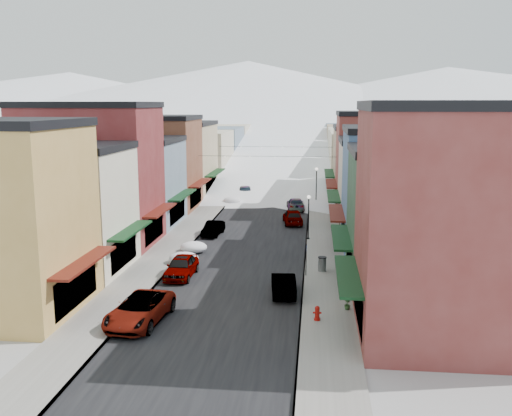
% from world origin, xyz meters
% --- Properties ---
extents(ground, '(600.00, 600.00, 0.00)m').
position_xyz_m(ground, '(0.00, 0.00, 0.00)').
color(ground, gray).
rests_on(ground, ground).
extents(road, '(10.00, 160.00, 0.01)m').
position_xyz_m(road, '(0.00, 60.00, 0.01)').
color(road, black).
rests_on(road, ground).
extents(sidewalk_left, '(3.20, 160.00, 0.15)m').
position_xyz_m(sidewalk_left, '(-6.60, 60.00, 0.07)').
color(sidewalk_left, gray).
rests_on(sidewalk_left, ground).
extents(sidewalk_right, '(3.20, 160.00, 0.15)m').
position_xyz_m(sidewalk_right, '(6.60, 60.00, 0.07)').
color(sidewalk_right, gray).
rests_on(sidewalk_right, ground).
extents(curb_left, '(0.10, 160.00, 0.15)m').
position_xyz_m(curb_left, '(-5.05, 60.00, 0.07)').
color(curb_left, slate).
rests_on(curb_left, ground).
extents(curb_right, '(0.10, 160.00, 0.15)m').
position_xyz_m(curb_right, '(5.05, 60.00, 0.07)').
color(curb_right, slate).
rests_on(curb_right, ground).
extents(bldg_l_cream, '(11.30, 8.20, 9.50)m').
position_xyz_m(bldg_l_cream, '(-13.19, 12.50, 4.76)').
color(bldg_l_cream, beige).
rests_on(bldg_l_cream, ground).
extents(bldg_l_brick_near, '(12.30, 8.20, 12.50)m').
position_xyz_m(bldg_l_brick_near, '(-13.69, 20.50, 6.26)').
color(bldg_l_brick_near, maroon).
rests_on(bldg_l_brick_near, ground).
extents(bldg_l_grayblue, '(11.30, 9.20, 9.00)m').
position_xyz_m(bldg_l_grayblue, '(-13.19, 29.00, 4.51)').
color(bldg_l_grayblue, slate).
rests_on(bldg_l_grayblue, ground).
extents(bldg_l_brick_far, '(13.30, 9.20, 11.00)m').
position_xyz_m(bldg_l_brick_far, '(-14.19, 38.00, 5.51)').
color(bldg_l_brick_far, brown).
rests_on(bldg_l_brick_far, ground).
extents(bldg_l_tan, '(11.30, 11.20, 10.00)m').
position_xyz_m(bldg_l_tan, '(-13.19, 48.00, 5.01)').
color(bldg_l_tan, tan).
rests_on(bldg_l_tan, ground).
extents(bldg_r_brick_near, '(12.30, 9.20, 12.50)m').
position_xyz_m(bldg_r_brick_near, '(13.69, 3.00, 6.26)').
color(bldg_r_brick_near, maroon).
rests_on(bldg_r_brick_near, ground).
extents(bldg_r_green, '(11.30, 9.20, 9.50)m').
position_xyz_m(bldg_r_green, '(13.19, 12.00, 4.76)').
color(bldg_r_green, '#1F4029').
rests_on(bldg_r_green, ground).
extents(bldg_r_blue, '(11.30, 9.20, 10.50)m').
position_xyz_m(bldg_r_blue, '(13.19, 21.00, 5.26)').
color(bldg_r_blue, '#3E608D').
rests_on(bldg_r_blue, ground).
extents(bldg_r_cream, '(12.30, 9.20, 9.00)m').
position_xyz_m(bldg_r_cream, '(13.69, 30.00, 4.51)').
color(bldg_r_cream, beige).
rests_on(bldg_r_cream, ground).
extents(bldg_r_brick_far, '(13.30, 9.20, 11.50)m').
position_xyz_m(bldg_r_brick_far, '(14.19, 39.00, 5.76)').
color(bldg_r_brick_far, maroon).
rests_on(bldg_r_brick_far, ground).
extents(bldg_r_tan, '(11.30, 11.20, 9.50)m').
position_xyz_m(bldg_r_tan, '(13.19, 49.00, 4.76)').
color(bldg_r_tan, '#8F7A5E').
rests_on(bldg_r_tan, ground).
extents(distant_blocks, '(34.00, 55.00, 8.00)m').
position_xyz_m(distant_blocks, '(0.00, 83.00, 4.00)').
color(distant_blocks, gray).
rests_on(distant_blocks, ground).
extents(mountain_ridge, '(670.00, 340.00, 34.00)m').
position_xyz_m(mountain_ridge, '(-19.47, 277.18, 14.36)').
color(mountain_ridge, silver).
rests_on(mountain_ridge, ground).
extents(overhead_cables, '(16.40, 15.04, 0.04)m').
position_xyz_m(overhead_cables, '(0.00, 47.50, 6.20)').
color(overhead_cables, black).
rests_on(overhead_cables, ground).
extents(car_white_suv, '(3.18, 5.95, 1.59)m').
position_xyz_m(car_white_suv, '(-4.08, 3.00, 0.79)').
color(car_white_suv, silver).
rests_on(car_white_suv, ground).
extents(car_silver_sedan, '(1.93, 4.63, 1.57)m').
position_xyz_m(car_silver_sedan, '(-3.75, 11.83, 0.78)').
color(car_silver_sedan, gray).
rests_on(car_silver_sedan, ground).
extents(car_dark_hatch, '(1.73, 4.11, 1.32)m').
position_xyz_m(car_dark_hatch, '(-3.80, 25.08, 0.66)').
color(car_dark_hatch, black).
rests_on(car_dark_hatch, ground).
extents(car_silver_wagon, '(2.65, 5.22, 1.45)m').
position_xyz_m(car_silver_wagon, '(-3.50, 47.34, 0.73)').
color(car_silver_wagon, '#9A9CA2').
rests_on(car_silver_wagon, ground).
extents(car_green_sedan, '(1.94, 4.48, 1.43)m').
position_xyz_m(car_green_sedan, '(3.80, 8.77, 0.72)').
color(car_green_sedan, black).
rests_on(car_green_sedan, ground).
extents(car_gray_suv, '(2.46, 4.84, 1.58)m').
position_xyz_m(car_gray_suv, '(3.50, 31.06, 0.79)').
color(car_gray_suv, gray).
rests_on(car_gray_suv, ground).
extents(car_black_sedan, '(2.44, 5.01, 1.40)m').
position_xyz_m(car_black_sedan, '(3.50, 39.02, 0.70)').
color(car_black_sedan, black).
rests_on(car_black_sedan, ground).
extents(car_lane_silver, '(2.07, 4.40, 1.45)m').
position_xyz_m(car_lane_silver, '(-1.18, 58.78, 0.73)').
color(car_lane_silver, gray).
rests_on(car_lane_silver, ground).
extents(car_lane_white, '(3.34, 6.04, 1.60)m').
position_xyz_m(car_lane_white, '(2.20, 69.90, 0.80)').
color(car_lane_white, white).
rests_on(car_lane_white, ground).
extents(fire_hydrant, '(0.49, 0.37, 0.84)m').
position_xyz_m(fire_hydrant, '(6.00, 4.09, 0.53)').
color(fire_hydrant, '#A20E08').
rests_on(fire_hydrant, sidewalk_right).
extents(parking_sign, '(0.06, 0.32, 2.35)m').
position_xyz_m(parking_sign, '(5.20, 12.65, 1.52)').
color(parking_sign, black).
rests_on(parking_sign, sidewalk_right).
extents(trash_can, '(0.64, 0.64, 1.08)m').
position_xyz_m(trash_can, '(6.37, 13.85, 0.70)').
color(trash_can, slate).
rests_on(trash_can, sidewalk_right).
extents(streetlamp_near, '(0.34, 0.34, 4.05)m').
position_xyz_m(streetlamp_near, '(5.20, 23.99, 2.70)').
color(streetlamp_near, black).
rests_on(streetlamp_near, sidewalk_right).
extents(streetlamp_far, '(0.38, 0.38, 4.52)m').
position_xyz_m(streetlamp_far, '(5.90, 42.54, 3.00)').
color(streetlamp_far, black).
rests_on(streetlamp_far, sidewalk_right).
extents(planter_near, '(0.71, 0.67, 0.65)m').
position_xyz_m(planter_near, '(7.80, 9.86, 0.47)').
color(planter_near, '#2D652F').
rests_on(planter_near, sidewalk_right).
extents(planter_far, '(0.51, 0.51, 0.66)m').
position_xyz_m(planter_far, '(7.80, 6.00, 0.48)').
color(planter_far, '#2F5326').
rests_on(planter_far, sidewalk_right).
extents(snow_pile_near, '(2.34, 2.64, 0.99)m').
position_xyz_m(snow_pile_near, '(-4.28, 15.07, 0.47)').
color(snow_pile_near, white).
rests_on(snow_pile_near, ground).
extents(snow_pile_mid, '(2.25, 2.59, 0.95)m').
position_xyz_m(snow_pile_mid, '(-4.28, 18.70, 0.46)').
color(snow_pile_mid, white).
rests_on(snow_pile_mid, ground).
extents(snow_pile_far, '(2.24, 2.58, 0.95)m').
position_xyz_m(snow_pile_far, '(-4.44, 42.14, 0.45)').
color(snow_pile_far, white).
rests_on(snow_pile_far, ground).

